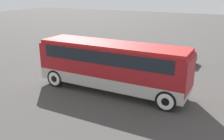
# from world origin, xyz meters

# --- Properties ---
(ground_plane) EXTENTS (120.00, 120.00, 0.00)m
(ground_plane) POSITION_xyz_m (0.00, 0.00, 0.00)
(ground_plane) COLOR #423F3D
(tour_bus) EXTENTS (9.67, 2.58, 3.13)m
(tour_bus) POSITION_xyz_m (0.10, 0.00, 1.90)
(tour_bus) COLOR #B7B2A8
(tour_bus) RESTS_ON ground_plane
(parked_car_near) EXTENTS (4.24, 1.86, 1.35)m
(parked_car_near) POSITION_xyz_m (0.51, 6.15, 0.69)
(parked_car_near) COLOR silver
(parked_car_near) RESTS_ON ground_plane
(parked_car_mid) EXTENTS (4.63, 1.90, 1.28)m
(parked_car_mid) POSITION_xyz_m (1.29, 8.34, 0.64)
(parked_car_mid) COLOR black
(parked_car_mid) RESTS_ON ground_plane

